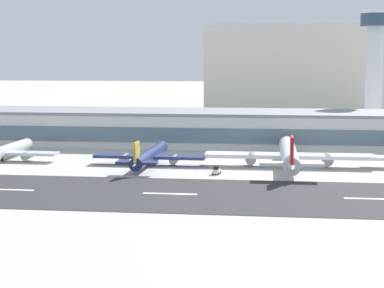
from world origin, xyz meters
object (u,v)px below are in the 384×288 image
Objects in this scene: airliner_gold_tail_gate_1 at (149,156)px; service_baggage_tug_0 at (217,170)px; control_tower at (374,60)px; distant_hotel_block at (297,70)px; airliner_black_tail_gate_0 at (2,152)px; terminal_building at (224,128)px; airliner_red_tail_gate_2 at (289,155)px.

airliner_gold_tail_gate_1 is 22.83m from service_baggage_tug_0.
control_tower is 0.51× the size of distant_hotel_block.
control_tower reaches higher than airliner_black_tail_gate_0.
airliner_gold_tail_gate_1 is (-17.32, -45.76, -3.20)m from terminal_building.
control_tower is at bearing -22.41° from airliner_red_tail_gate_2.
terminal_building is 1.85× the size of distant_hotel_block.
airliner_red_tail_gate_2 is at bearing -86.37° from airliner_gold_tail_gate_1.
airliner_gold_tail_gate_1 is at bearing -110.73° from terminal_building.
airliner_red_tail_gate_2 reaches higher than service_baggage_tug_0.
distant_hotel_block reaches higher than terminal_building.
airliner_black_tail_gate_0 is at bearing -95.76° from service_baggage_tug_0.
distant_hotel_block is 180.69m from airliner_gold_tail_gate_1.
control_tower reaches higher than terminal_building.
service_baggage_tug_0 is (-18.69, -12.75, -2.37)m from airliner_red_tail_gate_2.
service_baggage_tug_0 is (2.44, -57.06, -4.84)m from terminal_building.
airliner_red_tail_gate_2 is at bearing 130.78° from service_baggage_tug_0.
control_tower is 1.21× the size of airliner_black_tail_gate_0.
airliner_red_tail_gate_2 is at bearing -92.49° from distant_hotel_block.
distant_hotel_block is 2.34× the size of airliner_gold_tail_gate_1.
service_baggage_tug_0 is (63.24, -13.73, -1.58)m from airliner_black_tail_gate_0.
control_tower reaches higher than distant_hotel_block.
terminal_building is 51.93× the size of service_baggage_tug_0.
control_tower reaches higher than airliner_red_tail_gate_2.
terminal_building is at bearing -19.25° from airliner_gold_tail_gate_1.
airliner_red_tail_gate_2 is at bearing -64.50° from terminal_building.
airliner_red_tail_gate_2 reaches higher than airliner_black_tail_gate_0.
airliner_gold_tail_gate_1 is 0.78× the size of airliner_red_tail_gate_2.
distant_hotel_block is 1.83× the size of airliner_red_tail_gate_2.
distant_hotel_block is (-26.62, 87.35, -5.64)m from control_tower.
airliner_red_tail_gate_2 is at bearing -89.66° from airliner_black_tail_gate_0.
airliner_red_tail_gate_2 reaches higher than airliner_gold_tail_gate_1.
control_tower is at bearing 158.05° from service_baggage_tug_0.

